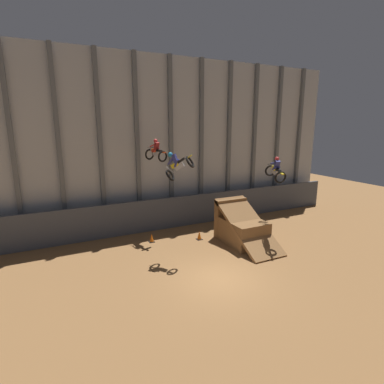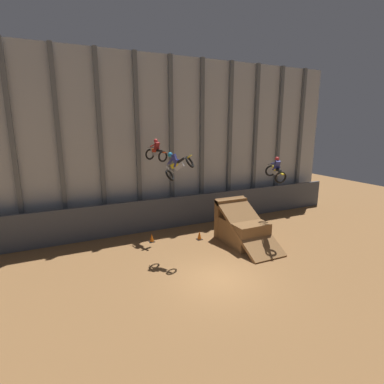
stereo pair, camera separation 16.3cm
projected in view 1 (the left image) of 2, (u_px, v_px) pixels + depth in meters
name	position (u px, v px, depth m)	size (l,w,h in m)	color
ground_plane	(219.00, 279.00, 14.84)	(60.00, 60.00, 0.00)	olive
arena_back_wall	(154.00, 144.00, 21.66)	(32.00, 0.40, 12.28)	#ADB2B7
lower_barrier	(161.00, 214.00, 21.71)	(31.36, 0.20, 2.30)	#474C56
dirt_ramp	(240.00, 227.00, 19.45)	(2.28, 4.64, 2.77)	brown
rider_bike_left_air	(156.00, 152.00, 19.58)	(1.17, 1.80, 1.45)	black
rider_bike_center_air	(178.00, 165.00, 16.50)	(1.73, 1.65, 1.67)	black
rider_bike_right_air	(276.00, 170.00, 18.31)	(1.13, 1.86, 1.55)	black
traffic_cone_near_ramp	(152.00, 238.00, 19.47)	(0.36, 0.36, 0.58)	black
traffic_cone_arena_edge	(199.00, 235.00, 19.90)	(0.36, 0.36, 0.58)	black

